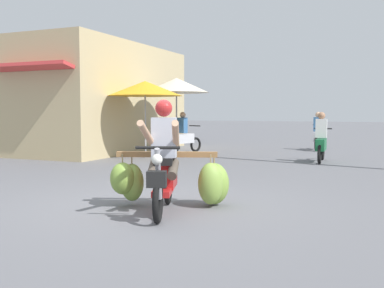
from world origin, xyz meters
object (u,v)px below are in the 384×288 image
Objects in this scene: motorbike_distant_ahead_left at (183,137)px; market_umbrella_further_along at (145,88)px; motorbike_distant_far_ahead at (318,135)px; market_umbrella_near_shop at (176,85)px; motorbike_main_loaded at (172,175)px; motorbike_distant_ahead_right at (321,142)px; produce_crate at (166,150)px.

motorbike_distant_ahead_left is 2.40m from market_umbrella_further_along.
market_umbrella_near_shop reaches higher than motorbike_distant_far_ahead.
motorbike_main_loaded reaches higher than motorbike_distant_far_ahead.
motorbike_distant_far_ahead is 5.56m from market_umbrella_near_shop.
motorbike_distant_ahead_right reaches higher than produce_crate.
motorbike_distant_far_ahead is at bearing 47.20° from market_umbrella_further_along.
motorbike_distant_ahead_right is 1.00× the size of motorbike_distant_far_ahead.
produce_crate is (-4.77, -0.13, -0.39)m from motorbike_distant_ahead_right.
motorbike_distant_ahead_right is 4.09m from motorbike_distant_far_ahead.
market_umbrella_near_shop is 1.61m from market_umbrella_further_along.
motorbike_distant_far_ahead is 2.90× the size of produce_crate.
motorbike_distant_ahead_left is 0.96× the size of motorbike_distant_far_ahead.
market_umbrella_further_along is at bearing -101.36° from market_umbrella_near_shop.
motorbike_main_loaded is at bearing -62.59° from produce_crate.
market_umbrella_near_shop is (-4.16, -3.27, 1.72)m from motorbike_distant_far_ahead.
market_umbrella_further_along is at bearing 122.23° from motorbike_main_loaded.
motorbike_main_loaded is at bearing -92.44° from motorbike_distant_far_ahead.
motorbike_main_loaded is 11.18m from motorbike_distant_far_ahead.
market_umbrella_further_along reaches higher than produce_crate.
motorbike_main_loaded reaches higher than motorbike_distant_ahead_right.
market_umbrella_further_along reaches higher than motorbike_distant_ahead_right.
motorbike_distant_ahead_right is at bearing 1.53° from produce_crate.
motorbike_distant_far_ahead is (4.00, 3.06, 0.00)m from motorbike_distant_ahead_left.
motorbike_main_loaded reaches higher than motorbike_distant_ahead_left.
motorbike_distant_ahead_right is 4.79m from produce_crate.
motorbike_distant_ahead_left is at bearing 113.50° from motorbike_main_loaded.
produce_crate is (0.05, -0.90, -2.10)m from market_umbrella_near_shop.
market_umbrella_further_along is (-4.47, -4.83, 1.55)m from motorbike_distant_far_ahead.
motorbike_distant_ahead_right is at bearing -80.72° from motorbike_distant_far_ahead.
market_umbrella_further_along is at bearing -118.59° from produce_crate.
motorbike_distant_ahead_left is at bearing 168.23° from motorbike_distant_ahead_right.
market_umbrella_near_shop is (-3.68, 7.91, 1.78)m from motorbike_main_loaded.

